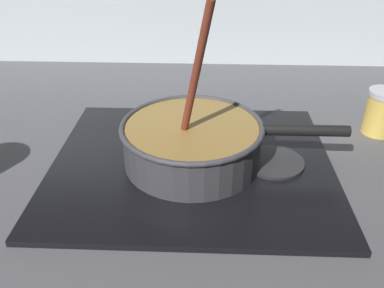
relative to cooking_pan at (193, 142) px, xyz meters
name	(u,v)px	position (x,y,z in m)	size (l,w,h in m)	color
ground	(117,229)	(-0.12, -0.17, -0.08)	(2.40, 1.60, 0.04)	#4C4C51
hob_plate	(192,164)	(0.00, 0.00, -0.05)	(0.56, 0.48, 0.01)	black
burner_ring	(192,159)	(0.00, 0.00, -0.04)	(0.16, 0.16, 0.01)	#592D0C
spare_burner	(273,162)	(0.16, 0.00, -0.04)	(0.12, 0.12, 0.01)	#262628
cooking_pan	(193,142)	(0.00, 0.00, 0.00)	(0.44, 0.28, 0.33)	#38383D
condiment_jar	(382,112)	(0.42, 0.16, -0.01)	(0.08, 0.08, 0.10)	gold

